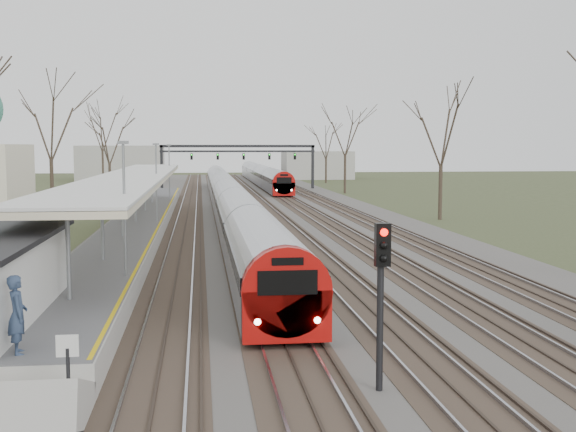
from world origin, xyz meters
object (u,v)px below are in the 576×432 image
train_far (262,175)px  signal_post (381,282)px  train_near (227,195)px  passenger (17,315)px

train_far → signal_post: bearing=-93.2°
train_near → train_far: (7.00, 45.82, 0.00)m
passenger → signal_post: (8.42, -1.00, 0.78)m
passenger → train_near: bearing=-25.0°
train_far → passenger: train_far is taller
train_near → signal_post: bearing=-87.9°
signal_post → train_far: bearing=86.8°
signal_post → passenger: bearing=173.2°
passenger → signal_post: bearing=-113.7°
train_near → signal_post: size_ratio=22.00×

